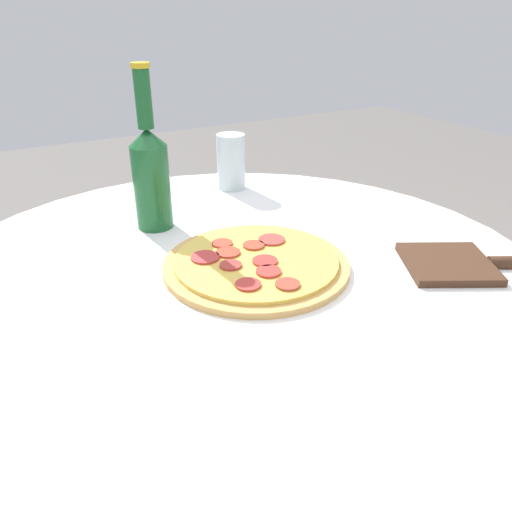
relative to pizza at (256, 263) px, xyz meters
The scene contains 5 objects.
table 0.20m from the pizza, 64.00° to the left, with size 0.95×0.95×0.74m.
pizza is the anchor object (origin of this frame).
beer_bottle 0.26m from the pizza, 19.26° to the left, with size 0.06×0.06×0.28m.
pizza_paddle 0.32m from the pizza, 118.84° to the right, with size 0.19×0.26×0.02m.
drinking_glass 0.37m from the pizza, 21.28° to the right, with size 0.06×0.06×0.12m.
Camera 1 is at (-0.59, 0.30, 1.10)m, focal length 35.00 mm.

